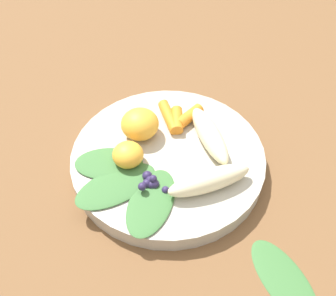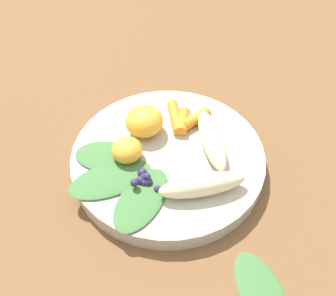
# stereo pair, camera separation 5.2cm
# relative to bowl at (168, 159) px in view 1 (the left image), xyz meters

# --- Properties ---
(ground_plane) EXTENTS (2.40, 2.40, 0.00)m
(ground_plane) POSITION_rel_bowl_xyz_m (0.00, 0.00, -0.01)
(ground_plane) COLOR brown
(bowl) EXTENTS (0.28, 0.28, 0.03)m
(bowl) POSITION_rel_bowl_xyz_m (0.00, 0.00, 0.00)
(bowl) COLOR #B2AD9E
(bowl) RESTS_ON ground_plane
(banana_peeled_left) EXTENTS (0.10, 0.11, 0.03)m
(banana_peeled_left) POSITION_rel_bowl_xyz_m (0.05, -0.04, 0.03)
(banana_peeled_left) COLOR beige
(banana_peeled_left) RESTS_ON bowl
(banana_peeled_right) EXTENTS (0.11, 0.10, 0.03)m
(banana_peeled_right) POSITION_rel_bowl_xyz_m (-0.02, -0.08, 0.03)
(banana_peeled_right) COLOR beige
(banana_peeled_right) RESTS_ON bowl
(orange_segment_near) EXTENTS (0.04, 0.04, 0.03)m
(orange_segment_near) POSITION_rel_bowl_xyz_m (-0.04, 0.04, 0.03)
(orange_segment_near) COLOR #F4A833
(orange_segment_near) RESTS_ON bowl
(orange_segment_far) EXTENTS (0.06, 0.06, 0.04)m
(orange_segment_far) POSITION_rel_bowl_xyz_m (0.01, 0.05, 0.03)
(orange_segment_far) COLOR #F4A833
(orange_segment_far) RESTS_ON bowl
(carrot_front) EXTENTS (0.05, 0.03, 0.02)m
(carrot_front) POSITION_rel_bowl_xyz_m (0.07, 0.01, 0.02)
(carrot_front) COLOR orange
(carrot_front) RESTS_ON bowl
(carrot_mid_left) EXTENTS (0.05, 0.04, 0.02)m
(carrot_mid_left) POSITION_rel_bowl_xyz_m (0.06, 0.02, 0.02)
(carrot_mid_left) COLOR orange
(carrot_mid_left) RESTS_ON bowl
(carrot_mid_right) EXTENTS (0.05, 0.06, 0.02)m
(carrot_mid_right) POSITION_rel_bowl_xyz_m (0.06, 0.03, 0.02)
(carrot_mid_right) COLOR orange
(carrot_mid_right) RESTS_ON bowl
(blueberry_pile) EXTENTS (0.03, 0.04, 0.02)m
(blueberry_pile) POSITION_rel_bowl_xyz_m (-0.06, -0.01, 0.02)
(blueberry_pile) COLOR #2D234C
(blueberry_pile) RESTS_ON bowl
(kale_leaf_left) EXTENTS (0.10, 0.11, 0.00)m
(kale_leaf_left) POSITION_rel_bowl_xyz_m (-0.06, 0.06, 0.02)
(kale_leaf_left) COLOR #3D7038
(kale_leaf_left) RESTS_ON bowl
(kale_leaf_right) EXTENTS (0.13, 0.10, 0.00)m
(kale_leaf_right) POSITION_rel_bowl_xyz_m (-0.09, 0.03, 0.02)
(kale_leaf_right) COLOR #3D7038
(kale_leaf_right) RESTS_ON bowl
(kale_leaf_rear) EXTENTS (0.12, 0.08, 0.00)m
(kale_leaf_rear) POSITION_rel_bowl_xyz_m (-0.08, -0.02, 0.02)
(kale_leaf_rear) COLOR #3D7038
(kale_leaf_rear) RESTS_ON bowl
(kale_leaf_stray) EXTENTS (0.10, 0.12, 0.01)m
(kale_leaf_stray) POSITION_rel_bowl_xyz_m (-0.08, -0.20, -0.01)
(kale_leaf_stray) COLOR #3D7038
(kale_leaf_stray) RESTS_ON ground_plane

